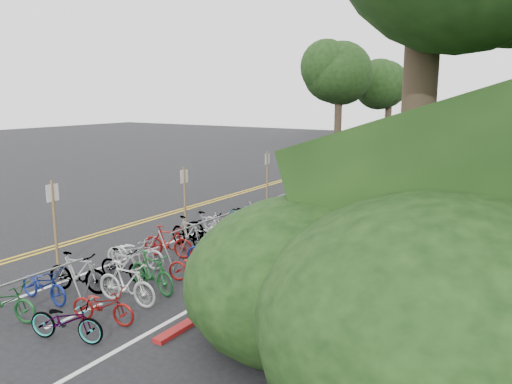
% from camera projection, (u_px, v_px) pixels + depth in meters
% --- Properties ---
extents(ground, '(120.00, 120.00, 0.00)m').
position_uv_depth(ground, '(63.00, 267.00, 15.05)').
color(ground, black).
rests_on(ground, ground).
extents(road_markings, '(7.47, 80.00, 0.01)m').
position_uv_depth(road_markings, '(258.00, 207.00, 23.10)').
color(road_markings, gold).
rests_on(road_markings, ground).
extents(red_curb, '(0.25, 28.00, 0.10)m').
position_uv_depth(red_curb, '(378.00, 212.00, 22.03)').
color(red_curb, maroon).
rests_on(red_curb, ground).
extents(bike_rack_front, '(1.12, 2.91, 1.12)m').
position_uv_depth(bike_rack_front, '(31.00, 288.00, 11.26)').
color(bike_rack_front, gray).
rests_on(bike_rack_front, ground).
extents(bike_racks_rest, '(1.14, 23.00, 1.17)m').
position_uv_depth(bike_racks_rest, '(331.00, 185.00, 24.12)').
color(bike_racks_rest, gray).
rests_on(bike_racks_rest, ground).
extents(signpost_near, '(0.08, 0.40, 2.70)m').
position_uv_depth(signpost_near, '(55.00, 220.00, 14.50)').
color(signpost_near, brown).
rests_on(signpost_near, ground).
extents(signposts_rest, '(0.08, 18.40, 2.50)m').
position_uv_depth(signposts_rest, '(297.00, 167.00, 26.09)').
color(signposts_rest, brown).
rests_on(signposts_rest, ground).
extents(bike_front, '(0.98, 1.70, 0.85)m').
position_uv_depth(bike_front, '(131.00, 252.00, 15.13)').
color(bike_front, beige).
rests_on(bike_front, ground).
extents(bike_valet, '(3.32, 11.77, 1.08)m').
position_uv_depth(bike_valet, '(172.00, 253.00, 14.89)').
color(bike_valet, '#144C1E').
rests_on(bike_valet, ground).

